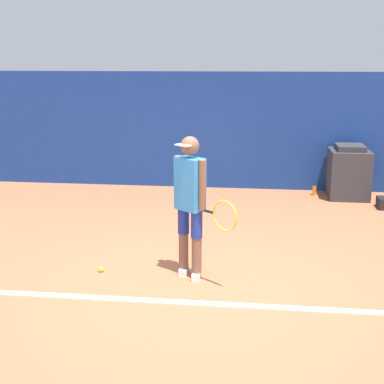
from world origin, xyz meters
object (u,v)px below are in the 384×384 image
Objects in this scene: tennis_ball at (101,269)px; water_bottle at (314,190)px; tennis_player at (191,200)px; covered_chair at (348,172)px.

tennis_ball is 0.32× the size of water_bottle.
tennis_ball is at bearing -125.45° from water_bottle.
tennis_player is 1.70× the size of covered_chair.
tennis_player is 1.45m from tennis_ball.
tennis_player is at bearing 0.04° from tennis_ball.
tennis_player is 25.20× the size of tennis_ball.
tennis_player reaches higher than water_bottle.
tennis_player is at bearing -120.94° from covered_chair.
covered_chair is at bearing -6.25° from water_bottle.
water_bottle is (-0.61, 0.07, -0.38)m from covered_chair.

